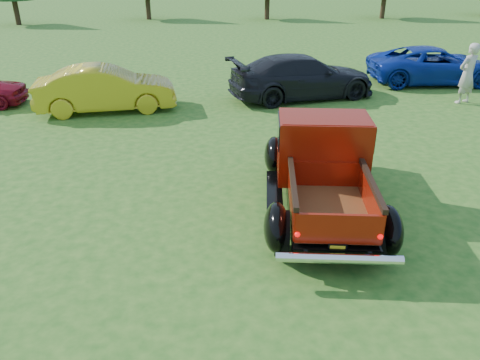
{
  "coord_description": "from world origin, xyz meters",
  "views": [
    {
      "loc": [
        -0.47,
        -7.24,
        4.47
      ],
      "look_at": [
        0.41,
        0.2,
        0.85
      ],
      "focal_mm": 35.0,
      "sensor_mm": 36.0,
      "label": 1
    }
  ],
  "objects_px": {
    "show_car_blue": "(434,65)",
    "show_car_grey": "(302,77)",
    "show_car_yellow": "(106,89)",
    "pickup_truck": "(321,162)",
    "spectator": "(467,74)"
  },
  "relations": [
    {
      "from": "spectator",
      "to": "show_car_blue",
      "type": "bearing_deg",
      "value": -116.42
    },
    {
      "from": "pickup_truck",
      "to": "show_car_grey",
      "type": "distance_m",
      "value": 7.56
    },
    {
      "from": "show_car_blue",
      "to": "pickup_truck",
      "type": "bearing_deg",
      "value": 146.27
    },
    {
      "from": "show_car_yellow",
      "to": "spectator",
      "type": "distance_m",
      "value": 11.65
    },
    {
      "from": "show_car_grey",
      "to": "show_car_blue",
      "type": "relative_size",
      "value": 1.03
    },
    {
      "from": "pickup_truck",
      "to": "show_car_yellow",
      "type": "relative_size",
      "value": 1.17
    },
    {
      "from": "show_car_yellow",
      "to": "pickup_truck",
      "type": "bearing_deg",
      "value": -148.23
    },
    {
      "from": "show_car_blue",
      "to": "spectator",
      "type": "xyz_separation_m",
      "value": [
        -0.29,
        -2.7,
        0.3
      ]
    },
    {
      "from": "show_car_yellow",
      "to": "show_car_blue",
      "type": "distance_m",
      "value": 12.12
    },
    {
      "from": "show_car_yellow",
      "to": "show_car_grey",
      "type": "bearing_deg",
      "value": -88.6
    },
    {
      "from": "pickup_truck",
      "to": "spectator",
      "type": "distance_m",
      "value": 9.03
    },
    {
      "from": "show_car_blue",
      "to": "show_car_grey",
      "type": "bearing_deg",
      "value": 108.87
    },
    {
      "from": "spectator",
      "to": "pickup_truck",
      "type": "bearing_deg",
      "value": 22.66
    },
    {
      "from": "pickup_truck",
      "to": "show_car_grey",
      "type": "height_order",
      "value": "pickup_truck"
    },
    {
      "from": "pickup_truck",
      "to": "show_car_yellow",
      "type": "height_order",
      "value": "pickup_truck"
    }
  ]
}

